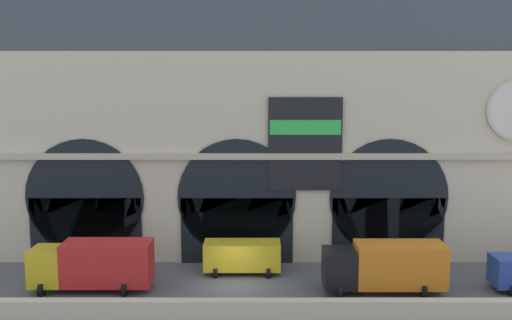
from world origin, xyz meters
TOP-DOWN VIEW (x-y plane):
  - ground_plane at (0.00, 0.00)m, footprint 200.00×200.00m
  - quay_parapet_wall at (0.00, -4.72)m, footprint 90.00×0.70m
  - station_building at (0.03, 7.14)m, footprint 45.51×4.66m
  - box_truck_midwest at (-8.85, -0.47)m, footprint 7.50×2.91m
  - van_center at (0.42, 2.71)m, footprint 5.20×2.48m
  - box_truck_mideast at (9.42, -0.81)m, footprint 7.50×2.91m

SIDE VIEW (x-z plane):
  - ground_plane at x=0.00m, z-range 0.00..0.00m
  - quay_parapet_wall at x=0.00m, z-range 0.00..1.03m
  - van_center at x=0.42m, z-range 0.15..2.35m
  - box_truck_midwest at x=-8.85m, z-range 0.14..3.26m
  - box_truck_mideast at x=9.42m, z-range 0.14..3.26m
  - station_building at x=0.03m, z-range -0.36..19.35m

